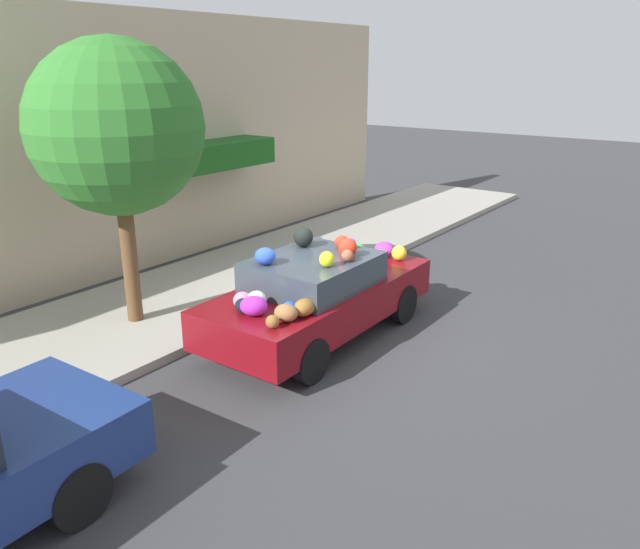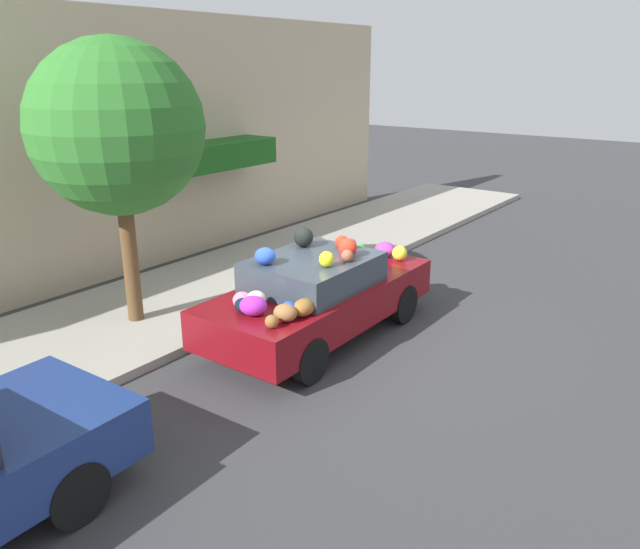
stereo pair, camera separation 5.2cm
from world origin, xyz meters
The scene contains 6 objects.
ground_plane centered at (0.00, 0.00, 0.00)m, with size 60.00×60.00×0.00m, color #38383A.
sidewalk_curb centered at (0.00, 2.70, 0.07)m, with size 24.00×3.20×0.14m.
building_facade centered at (0.12, 4.92, 2.49)m, with size 18.00×1.20×5.02m.
street_tree centered at (-1.46, 2.50, 3.13)m, with size 2.55×2.55×4.28m.
fire_hydrant centered at (2.26, 1.62, 0.48)m, with size 0.20×0.20×0.70m.
art_car centered at (-0.04, -0.09, 0.72)m, with size 4.07×1.72×1.63m.
Camera 2 is at (-7.10, -5.38, 4.03)m, focal length 35.00 mm.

